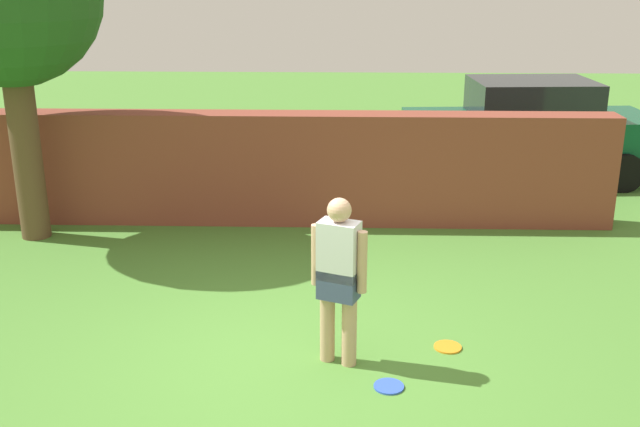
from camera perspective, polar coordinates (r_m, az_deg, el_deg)
ground_plane at (r=7.28m, az=-2.04°, el=-10.97°), size 40.00×40.00×0.00m
brick_wall at (r=10.87m, az=-8.66°, el=3.45°), size 11.56×0.50×1.60m
person at (r=6.83m, az=1.43°, el=-4.63°), size 0.51×0.34×1.62m
car at (r=13.47m, az=15.63°, el=6.14°), size 4.30×2.14×1.72m
frisbee_orange at (r=7.56m, az=9.69°, el=-9.98°), size 0.27×0.27×0.02m
frisbee_blue at (r=6.85m, az=5.26°, el=-12.97°), size 0.27×0.27×0.02m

